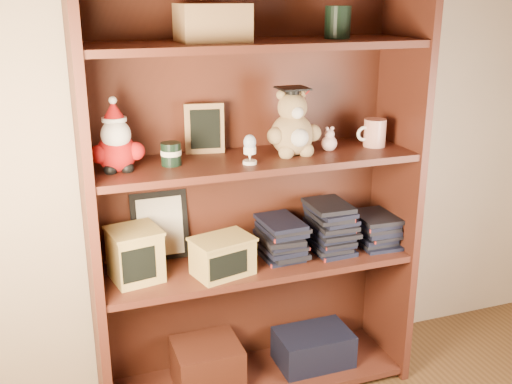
# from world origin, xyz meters

# --- Properties ---
(bookcase) EXTENTS (1.20, 0.35, 1.60)m
(bookcase) POSITION_xyz_m (-0.17, 1.36, 0.78)
(bookcase) COLOR #4C2115
(bookcase) RESTS_ON ground
(shelf_lower) EXTENTS (1.14, 0.33, 0.02)m
(shelf_lower) POSITION_xyz_m (-0.17, 1.30, 0.54)
(shelf_lower) COLOR #4C2115
(shelf_lower) RESTS_ON ground
(shelf_upper) EXTENTS (1.14, 0.33, 0.02)m
(shelf_upper) POSITION_xyz_m (-0.17, 1.30, 0.94)
(shelf_upper) COLOR #4C2115
(shelf_upper) RESTS_ON ground
(santa_plush) EXTENTS (0.18, 0.13, 0.25)m
(santa_plush) POSITION_xyz_m (-0.65, 1.30, 1.04)
(santa_plush) COLOR #A50F0F
(santa_plush) RESTS_ON shelf_upper
(teachers_tin) EXTENTS (0.07, 0.07, 0.08)m
(teachers_tin) POSITION_xyz_m (-0.47, 1.30, 0.99)
(teachers_tin) COLOR black
(teachers_tin) RESTS_ON shelf_upper
(chalkboard_plaque) EXTENTS (0.14, 0.09, 0.18)m
(chalkboard_plaque) POSITION_xyz_m (-0.32, 1.42, 1.04)
(chalkboard_plaque) COLOR #9E7547
(chalkboard_plaque) RESTS_ON shelf_upper
(egg_cup) EXTENTS (0.05, 0.05, 0.10)m
(egg_cup) POSITION_xyz_m (-0.22, 1.23, 1.00)
(egg_cup) COLOR white
(egg_cup) RESTS_ON shelf_upper
(grad_teddy_bear) EXTENTS (0.20, 0.17, 0.25)m
(grad_teddy_bear) POSITION_xyz_m (-0.03, 1.30, 1.04)
(grad_teddy_bear) COLOR tan
(grad_teddy_bear) RESTS_ON shelf_upper
(pink_figurine) EXTENTS (0.06, 0.06, 0.09)m
(pink_figurine) POSITION_xyz_m (0.12, 1.30, 0.98)
(pink_figurine) COLOR beige
(pink_figurine) RESTS_ON shelf_upper
(teacher_mug) EXTENTS (0.12, 0.08, 0.10)m
(teacher_mug) POSITION_xyz_m (0.30, 1.30, 1.00)
(teacher_mug) COLOR silver
(teacher_mug) RESTS_ON shelf_upper
(certificate_frame) EXTENTS (0.21, 0.05, 0.26)m
(certificate_frame) POSITION_xyz_m (-0.50, 1.44, 0.68)
(certificate_frame) COLOR black
(certificate_frame) RESTS_ON shelf_lower
(treats_box) EXTENTS (0.20, 0.20, 0.18)m
(treats_box) POSITION_xyz_m (-0.61, 1.30, 0.64)
(treats_box) COLOR tan
(treats_box) RESTS_ON shelf_lower
(pencils_box) EXTENTS (0.24, 0.20, 0.14)m
(pencils_box) POSITION_xyz_m (-0.32, 1.24, 0.62)
(pencils_box) COLOR tan
(pencils_box) RESTS_ON shelf_lower
(book_stack_left) EXTENTS (0.14, 0.20, 0.14)m
(book_stack_left) POSITION_xyz_m (-0.07, 1.30, 0.62)
(book_stack_left) COLOR black
(book_stack_left) RESTS_ON shelf_lower
(book_stack_mid) EXTENTS (0.14, 0.20, 0.19)m
(book_stack_mid) POSITION_xyz_m (0.13, 1.30, 0.65)
(book_stack_mid) COLOR black
(book_stack_mid) RESTS_ON shelf_lower
(book_stack_right) EXTENTS (0.14, 0.20, 0.13)m
(book_stack_right) POSITION_xyz_m (0.33, 1.30, 0.61)
(book_stack_right) COLOR black
(book_stack_right) RESTS_ON shelf_lower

